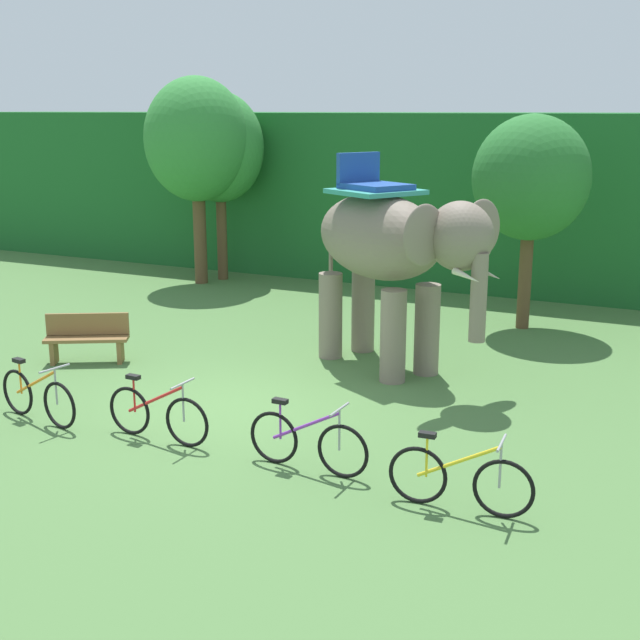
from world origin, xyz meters
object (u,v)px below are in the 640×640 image
Objects in this scene: tree_far_left at (219,148)px; bike_purple at (307,442)px; bike_yellow at (460,479)px; bike_red at (157,414)px; tree_left at (197,140)px; elephant at (391,248)px; wooden_bench at (87,337)px; tree_far_right at (531,179)px; bike_orange at (38,397)px.

tree_far_left is 13.21m from bike_purple.
bike_red is at bearing 176.86° from bike_yellow.
tree_left is 3.13× the size of bike_purple.
elephant is 2.71× the size of wooden_bench.
tree_far_right is at bearing 41.74° from wooden_bench.
tree_far_left reaches higher than bike_purple.
tree_far_right reaches higher than elephant.
tree_left is at bearing -109.41° from tree_far_left.
tree_left is 9.03m from elephant.
bike_red is at bearing -110.89° from elephant.
tree_left is 8.03m from wooden_bench.
tree_far_left is at bearing 132.87° from bike_yellow.
bike_red is at bearing -59.74° from tree_left.
bike_yellow is 8.35m from wooden_bench.
tree_far_left is 2.92× the size of bike_yellow.
bike_yellow is (1.19, -8.75, -2.76)m from tree_far_right.
bike_purple is (7.68, -10.27, -3.14)m from tree_far_left.
tree_far_left is 11.38m from bike_orange.
tree_far_right is 2.95× the size of wooden_bench.
tree_left is at bearing 173.06° from tree_far_right.
bike_yellow is at bearing -47.13° from tree_far_left.
bike_orange is at bearing -177.90° from bike_purple.
tree_left is 3.13× the size of bike_yellow.
elephant is (-1.51, -4.00, -0.94)m from tree_far_right.
elephant is at bearing 69.11° from bike_red.
wooden_bench is (-7.86, 2.80, 0.09)m from bike_yellow.
tree_left reaches higher than bike_red.
bike_yellow is (4.42, -0.24, 0.00)m from bike_red.
elephant is 2.39× the size of bike_purple.
bike_orange is 2.05m from bike_red.
tree_left is 14.42m from bike_yellow.
tree_far_left is 12.00m from bike_red.
tree_far_right is at bearing -11.64° from tree_far_left.
tree_far_right is 9.51m from bike_red.
bike_orange is at bearing -175.67° from bike_red.
tree_left reaches higher than tree_far_right.
bike_red is at bearing 4.33° from bike_orange.
bike_red is 1.13× the size of wooden_bench.
tree_left is at bearing 135.53° from bike_yellow.
tree_far_right reaches higher than bike_yellow.
bike_purple is 2.10m from bike_yellow.
tree_left reaches higher than bike_yellow.
tree_far_right is 2.60× the size of bike_red.
tree_left is at bearing 120.26° from bike_red.
elephant is 2.39× the size of bike_red.
elephant reaches higher than bike_red.
tree_far_left is at bearing 70.59° from tree_left.
wooden_bench is at bearing 117.14° from bike_orange.
elephant is 6.27m from bike_orange.
wooden_bench is (-5.16, -1.95, -1.72)m from elephant.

